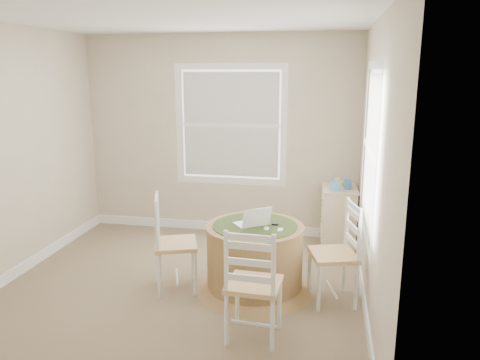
% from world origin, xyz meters
% --- Properties ---
extents(room, '(3.64, 3.64, 2.64)m').
position_xyz_m(room, '(0.17, 0.16, 1.30)').
color(room, '#836F53').
rests_on(room, ground).
extents(round_table, '(1.14, 1.14, 0.68)m').
position_xyz_m(round_table, '(0.74, 0.12, 0.37)').
color(round_table, '#9C7145').
rests_on(round_table, ground).
extents(chair_left, '(0.52, 0.53, 0.95)m').
position_xyz_m(chair_left, '(-0.03, 0.02, 0.47)').
color(chair_left, white).
rests_on(chair_left, ground).
extents(chair_near, '(0.44, 0.42, 0.95)m').
position_xyz_m(chair_near, '(0.87, -0.71, 0.47)').
color(chair_near, white).
rests_on(chair_near, ground).
extents(chair_right, '(0.50, 0.51, 0.95)m').
position_xyz_m(chair_right, '(1.49, 0.04, 0.47)').
color(chair_right, white).
rests_on(chair_right, ground).
extents(laptop, '(0.39, 0.39, 0.21)m').
position_xyz_m(laptop, '(0.71, 0.13, 0.71)').
color(laptop, white).
rests_on(laptop, round_table).
extents(mouse, '(0.06, 0.09, 0.03)m').
position_xyz_m(mouse, '(0.86, 0.03, 0.69)').
color(mouse, white).
rests_on(mouse, round_table).
extents(phone, '(0.05, 0.09, 0.02)m').
position_xyz_m(phone, '(0.99, 0.03, 0.68)').
color(phone, '#B7BABF').
rests_on(phone, round_table).
extents(keys, '(0.06, 0.05, 0.02)m').
position_xyz_m(keys, '(0.93, 0.17, 0.68)').
color(keys, black).
rests_on(keys, round_table).
extents(corner_chest, '(0.45, 0.59, 0.75)m').
position_xyz_m(corner_chest, '(1.56, 1.52, 0.38)').
color(corner_chest, beige).
rests_on(corner_chest, ground).
extents(tissue_box, '(0.13, 0.13, 0.10)m').
position_xyz_m(tissue_box, '(1.50, 1.38, 0.80)').
color(tissue_box, '#5D9FD4').
rests_on(tissue_box, corner_chest).
extents(box_yellow, '(0.16, 0.11, 0.06)m').
position_xyz_m(box_yellow, '(1.62, 1.58, 0.78)').
color(box_yellow, '#EFD954').
rests_on(box_yellow, corner_chest).
extents(box_blue, '(0.08, 0.08, 0.12)m').
position_xyz_m(box_blue, '(1.65, 1.46, 0.81)').
color(box_blue, teal).
rests_on(box_blue, corner_chest).
extents(cup_cream, '(0.07, 0.07, 0.09)m').
position_xyz_m(cup_cream, '(1.53, 1.63, 0.79)').
color(cup_cream, beige).
rests_on(cup_cream, corner_chest).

